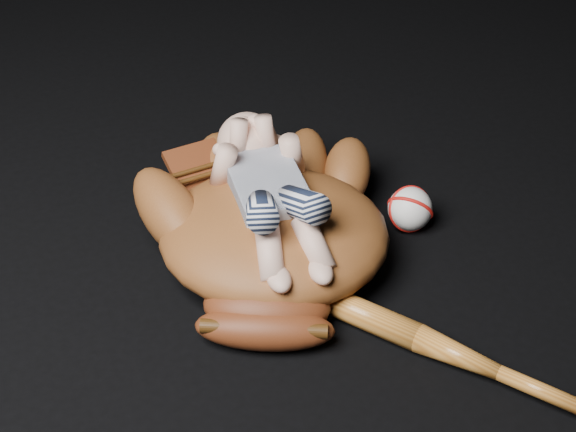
{
  "coord_description": "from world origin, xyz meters",
  "views": [
    {
      "loc": [
        -0.28,
        -0.88,
        0.92
      ],
      "look_at": [
        0.06,
        0.14,
        0.08
      ],
      "focal_mm": 55.0,
      "sensor_mm": 36.0,
      "label": 1
    }
  ],
  "objects_px": {
    "baseball_bat": "(435,345)",
    "baseball": "(410,209)",
    "newborn_baby": "(272,192)",
    "baseball_glove": "(274,225)"
  },
  "relations": [
    {
      "from": "newborn_baby",
      "to": "baseball_bat",
      "type": "relative_size",
      "value": 0.83
    },
    {
      "from": "newborn_baby",
      "to": "baseball_bat",
      "type": "xyz_separation_m",
      "value": [
        0.15,
        -0.27,
        -0.11
      ]
    },
    {
      "from": "baseball_bat",
      "to": "baseball",
      "type": "bearing_deg",
      "value": 71.87
    },
    {
      "from": "baseball_glove",
      "to": "baseball_bat",
      "type": "height_order",
      "value": "baseball_glove"
    },
    {
      "from": "baseball_glove",
      "to": "newborn_baby",
      "type": "height_order",
      "value": "newborn_baby"
    },
    {
      "from": "newborn_baby",
      "to": "baseball",
      "type": "height_order",
      "value": "newborn_baby"
    },
    {
      "from": "baseball_glove",
      "to": "baseball",
      "type": "relative_size",
      "value": 6.81
    },
    {
      "from": "baseball_glove",
      "to": "baseball",
      "type": "xyz_separation_m",
      "value": [
        0.24,
        0.02,
        -0.04
      ]
    },
    {
      "from": "newborn_baby",
      "to": "baseball",
      "type": "bearing_deg",
      "value": 4.95
    },
    {
      "from": "baseball_glove",
      "to": "baseball",
      "type": "bearing_deg",
      "value": 27.25
    }
  ]
}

